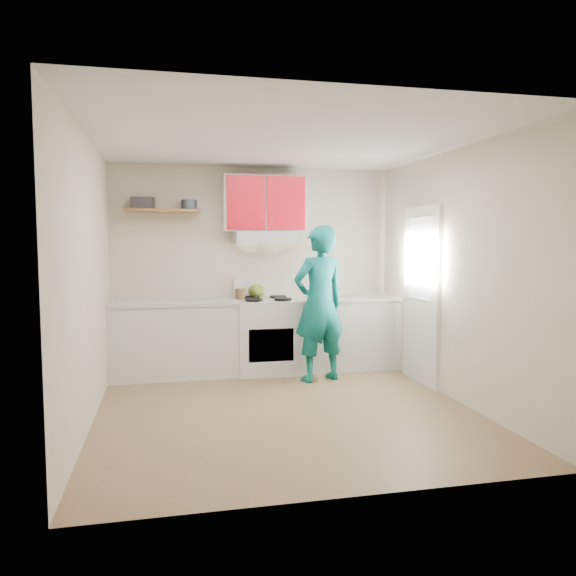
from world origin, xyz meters
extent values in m
plane|color=brown|center=(0.00, 0.00, 0.00)|extent=(3.80, 3.80, 0.00)
cube|color=white|center=(0.00, 0.00, 2.60)|extent=(3.60, 3.80, 0.04)
cube|color=beige|center=(0.00, 1.90, 1.30)|extent=(3.60, 0.04, 2.60)
cube|color=beige|center=(0.00, -1.90, 1.30)|extent=(3.60, 0.04, 2.60)
cube|color=beige|center=(-1.80, 0.00, 1.30)|extent=(0.04, 3.80, 2.60)
cube|color=beige|center=(1.80, 0.00, 1.30)|extent=(0.04, 3.80, 2.60)
cube|color=white|center=(1.78, 0.70, 1.02)|extent=(0.05, 0.85, 2.05)
cube|color=white|center=(1.75, 0.70, 1.45)|extent=(0.01, 0.55, 0.95)
cube|color=silver|center=(-1.04, 1.60, 0.45)|extent=(1.52, 0.60, 0.90)
cube|color=silver|center=(1.14, 1.60, 0.45)|extent=(1.32, 0.60, 0.90)
cube|color=white|center=(0.10, 1.57, 0.46)|extent=(0.76, 0.65, 0.92)
cube|color=silver|center=(0.10, 1.68, 1.70)|extent=(0.76, 0.44, 0.15)
cube|color=red|center=(0.10, 1.73, 2.12)|extent=(1.02, 0.33, 0.70)
cube|color=brown|center=(-1.15, 1.75, 2.02)|extent=(0.90, 0.30, 0.04)
cube|color=#373137|center=(-1.39, 1.75, 2.11)|extent=(0.28, 0.21, 0.14)
cylinder|color=#333D4C|center=(-0.83, 1.75, 2.10)|extent=(0.20, 0.20, 0.12)
ellipsoid|color=#5C7420|center=(0.01, 1.80, 1.01)|extent=(0.28, 0.28, 0.18)
cylinder|color=brown|center=(-0.21, 1.70, 0.98)|extent=(0.15, 0.15, 0.15)
cube|color=olive|center=(0.92, 1.48, 0.91)|extent=(0.35, 0.29, 0.02)
cube|color=red|center=(1.40, 1.52, 0.90)|extent=(0.39, 0.35, 0.01)
imported|color=#0A615A|center=(0.63, 1.02, 0.92)|extent=(0.76, 0.60, 1.83)
camera|label=1|loc=(-1.10, -5.14, 1.65)|focal=34.17mm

